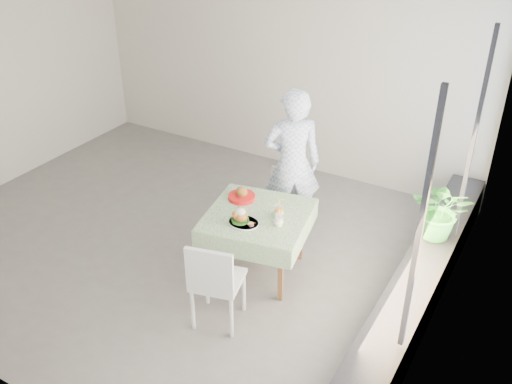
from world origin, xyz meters
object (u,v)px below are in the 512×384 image
Objects in this scene: chair_far at (278,215)px; juice_cup_orange at (279,212)px; potted_plant at (442,210)px; chair_near at (218,297)px; cafe_table at (258,236)px; main_dish at (242,219)px; diner at (292,164)px.

juice_cup_orange is (0.39, -0.74, 0.56)m from chair_far.
chair_near is at bearing -132.25° from potted_plant.
cafe_table is at bearing -165.31° from juice_cup_orange.
juice_cup_orange is (0.27, 0.29, 0.01)m from main_dish.
cafe_table is 0.66× the size of diner.
chair_far is at bearing 8.47° from diner.
diner is 6.73× the size of juice_cup_orange.
diner reaches higher than cafe_table.
diner is 1.14m from main_dish.
main_dish is 0.50× the size of potted_plant.
potted_plant reaches higher than chair_far.
potted_plant is (1.61, 1.77, 0.53)m from chair_near.
chair_far is at bearing 96.63° from main_dish.
diner is (-0.12, 1.78, 0.62)m from chair_near.
main_dish reaches higher than chair_far.
main_dish is at bearing 100.14° from chair_near.
chair_far is (-0.17, 0.79, -0.22)m from cafe_table.
diner is at bearing 93.93° from chair_near.
diner is (-0.06, 0.90, 0.46)m from cafe_table.
juice_cup_orange is at bearing 14.69° from cafe_table.
main_dish reaches higher than cafe_table.
chair_far is 1.69m from chair_near.
cafe_table is at bearing -77.81° from chair_far.
chair_near is 0.83m from main_dish.
chair_near is at bearing -99.40° from juice_cup_orange.
juice_cup_orange is at bearing -62.07° from chair_far.
cafe_table is 3.68× the size of main_dish.
diner is 1.74m from potted_plant.
potted_plant is (1.73, -0.01, -0.09)m from diner.
juice_cup_orange reaches higher than cafe_table.
juice_cup_orange is at bearing -150.16° from potted_plant.
potted_plant is (1.68, 0.89, 0.37)m from cafe_table.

